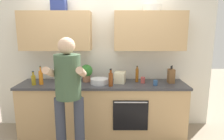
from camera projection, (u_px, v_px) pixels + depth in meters
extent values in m
plane|color=gray|center=(103.00, 132.00, 3.57)|extent=(12.00, 12.00, 0.00)
cube|color=silver|center=(103.00, 60.00, 3.68)|extent=(4.00, 0.06, 2.50)
cube|color=tan|center=(56.00, 31.00, 3.39)|extent=(1.20, 0.32, 0.65)
cube|color=tan|center=(149.00, 31.00, 3.39)|extent=(1.20, 0.32, 0.65)
cylinder|color=silver|center=(152.00, 8.00, 3.31)|extent=(0.30, 0.30, 0.10)
cube|color=navy|center=(59.00, 5.00, 3.31)|extent=(0.24, 0.20, 0.21)
cube|color=tan|center=(103.00, 109.00, 3.49)|extent=(2.80, 0.60, 0.86)
cube|color=#38383D|center=(103.00, 84.00, 3.40)|extent=(2.84, 0.64, 0.04)
cube|color=black|center=(131.00, 116.00, 3.17)|extent=(0.56, 0.02, 0.50)
cylinder|color=silver|center=(131.00, 102.00, 3.11)|extent=(0.52, 0.02, 0.02)
cylinder|color=#383D4C|center=(61.00, 129.00, 2.75)|extent=(0.14, 0.14, 0.90)
cylinder|color=#383D4C|center=(80.00, 129.00, 2.75)|extent=(0.14, 0.14, 0.90)
cylinder|color=#3F593F|center=(68.00, 77.00, 2.61)|extent=(0.34, 0.34, 0.58)
sphere|color=#D8AD8C|center=(66.00, 46.00, 2.53)|extent=(0.22, 0.22, 0.22)
cylinder|color=#D8AD8C|center=(49.00, 72.00, 2.48)|extent=(0.09, 0.31, 0.19)
cylinder|color=#D8AD8C|center=(81.00, 72.00, 2.47)|extent=(0.09, 0.31, 0.19)
cylinder|color=orange|center=(41.00, 78.00, 3.30)|extent=(0.07, 0.07, 0.23)
cylinder|color=orange|center=(40.00, 69.00, 3.27)|extent=(0.02, 0.02, 0.07)
cylinder|color=black|center=(40.00, 66.00, 3.27)|extent=(0.03, 0.03, 0.01)
cylinder|color=black|center=(57.00, 75.00, 3.44)|extent=(0.06, 0.06, 0.27)
cylinder|color=black|center=(56.00, 65.00, 3.41)|extent=(0.02, 0.02, 0.06)
cylinder|color=black|center=(56.00, 63.00, 3.40)|extent=(0.03, 0.03, 0.01)
cylinder|color=olive|center=(34.00, 80.00, 3.27)|extent=(0.07, 0.07, 0.16)
cylinder|color=olive|center=(33.00, 74.00, 3.25)|extent=(0.03, 0.03, 0.06)
cylinder|color=black|center=(33.00, 72.00, 3.24)|extent=(0.03, 0.03, 0.01)
cylinder|color=brown|center=(111.00, 80.00, 3.19)|extent=(0.07, 0.07, 0.22)
cylinder|color=brown|center=(111.00, 71.00, 3.17)|extent=(0.03, 0.03, 0.05)
cylinder|color=black|center=(111.00, 69.00, 3.16)|extent=(0.04, 0.04, 0.02)
cylinder|color=#8C4C14|center=(137.00, 75.00, 3.46)|extent=(0.05, 0.05, 0.23)
cylinder|color=#8C4C14|center=(137.00, 68.00, 3.43)|extent=(0.03, 0.03, 0.04)
cylinder|color=black|center=(137.00, 66.00, 3.42)|extent=(0.03, 0.03, 0.01)
cylinder|color=#BF4C47|center=(143.00, 80.00, 3.40)|extent=(0.07, 0.07, 0.10)
cylinder|color=slate|center=(73.00, 79.00, 3.45)|extent=(0.09, 0.09, 0.10)
cylinder|color=#33598C|center=(155.00, 83.00, 3.26)|extent=(0.07, 0.07, 0.09)
cylinder|color=silver|center=(99.00, 81.00, 3.34)|extent=(0.29, 0.29, 0.09)
cube|color=brown|center=(171.00, 76.00, 3.40)|extent=(0.10, 0.14, 0.24)
cylinder|color=black|center=(171.00, 68.00, 3.35)|extent=(0.02, 0.02, 0.06)
cylinder|color=black|center=(172.00, 67.00, 3.39)|extent=(0.02, 0.02, 0.06)
cylinder|color=#9E6647|center=(87.00, 79.00, 3.49)|extent=(0.13, 0.13, 0.11)
sphere|color=#2D6B28|center=(86.00, 71.00, 3.46)|extent=(0.21, 0.21, 0.21)
cube|color=beige|center=(120.00, 77.00, 3.42)|extent=(0.22, 0.25, 0.19)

